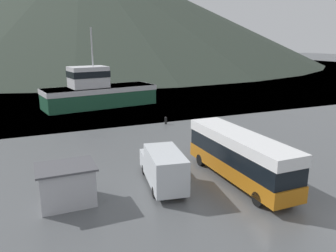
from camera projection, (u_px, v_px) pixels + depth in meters
name	position (u px, v px, depth m)	size (l,w,h in m)	color
water_surface	(63.00, 63.00, 146.28)	(240.00, 240.00, 0.00)	#475B6B
hill_backdrop	(84.00, 7.00, 160.65)	(221.11, 221.11, 51.40)	#333D33
tour_bus	(239.00, 155.00, 22.53)	(2.50, 10.24, 3.37)	#B26614
delivery_van	(163.00, 167.00, 21.85)	(3.05, 6.42, 2.57)	silver
fishing_boat	(98.00, 91.00, 48.45)	(17.10, 7.89, 11.38)	#1E5138
storage_bin	(244.00, 146.00, 28.36)	(1.19, 1.00, 1.30)	#287F3D
dock_kiosk	(67.00, 184.00, 19.49)	(3.40, 2.68, 2.39)	#B2B2B7
mooring_bollard	(166.00, 120.00, 38.45)	(0.30, 0.30, 0.88)	black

